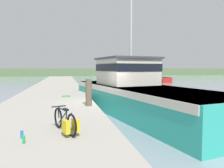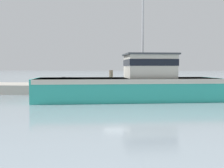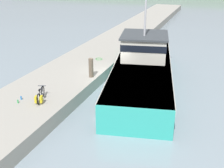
{
  "view_description": "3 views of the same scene",
  "coord_description": "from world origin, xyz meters",
  "px_view_note": "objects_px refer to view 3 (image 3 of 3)",
  "views": [
    {
      "loc": [
        -2.3,
        -11.47,
        2.65
      ],
      "look_at": [
        0.11,
        -0.41,
        1.84
      ],
      "focal_mm": 35.0,
      "sensor_mm": 36.0,
      "label": 1
    },
    {
      "loc": [
        22.05,
        1.73,
        2.38
      ],
      "look_at": [
        0.63,
        -0.6,
        1.08
      ],
      "focal_mm": 45.0,
      "sensor_mm": 36.0,
      "label": 2
    },
    {
      "loc": [
        6.47,
        -17.09,
        7.82
      ],
      "look_at": [
        0.9,
        -2.34,
        1.17
      ],
      "focal_mm": 45.0,
      "sensor_mm": 36.0,
      "label": 3
    }
  ],
  "objects_px": {
    "bicycle_touring": "(40,96)",
    "fishing_boat_main": "(143,67)",
    "mooring_post": "(91,68)",
    "water_bottle_on_curb": "(21,98)",
    "water_bottle_by_bike": "(18,101)"
  },
  "relations": [
    {
      "from": "mooring_post",
      "to": "water_bottle_by_bike",
      "type": "relative_size",
      "value": 6.76
    },
    {
      "from": "fishing_boat_main",
      "to": "mooring_post",
      "type": "bearing_deg",
      "value": -156.85
    },
    {
      "from": "bicycle_touring",
      "to": "water_bottle_by_bike",
      "type": "bearing_deg",
      "value": -169.23
    },
    {
      "from": "mooring_post",
      "to": "water_bottle_on_curb",
      "type": "xyz_separation_m",
      "value": [
        -2.26,
        -4.62,
        -0.56
      ]
    },
    {
      "from": "bicycle_touring",
      "to": "water_bottle_by_bike",
      "type": "relative_size",
      "value": 8.22
    },
    {
      "from": "bicycle_touring",
      "to": "fishing_boat_main",
      "type": "bearing_deg",
      "value": 36.86
    },
    {
      "from": "fishing_boat_main",
      "to": "bicycle_touring",
      "type": "height_order",
      "value": "fishing_boat_main"
    },
    {
      "from": "fishing_boat_main",
      "to": "water_bottle_by_bike",
      "type": "bearing_deg",
      "value": -137.54
    },
    {
      "from": "mooring_post",
      "to": "water_bottle_on_curb",
      "type": "bearing_deg",
      "value": -116.03
    },
    {
      "from": "fishing_boat_main",
      "to": "water_bottle_on_curb",
      "type": "distance_m",
      "value": 8.58
    },
    {
      "from": "water_bottle_by_bike",
      "to": "bicycle_touring",
      "type": "bearing_deg",
      "value": 31.53
    },
    {
      "from": "fishing_boat_main",
      "to": "water_bottle_by_bike",
      "type": "xyz_separation_m",
      "value": [
        -5.18,
        -7.18,
        -0.29
      ]
    },
    {
      "from": "mooring_post",
      "to": "water_bottle_on_curb",
      "type": "height_order",
      "value": "mooring_post"
    },
    {
      "from": "fishing_boat_main",
      "to": "bicycle_touring",
      "type": "distance_m",
      "value": 7.75
    },
    {
      "from": "mooring_post",
      "to": "water_bottle_by_bike",
      "type": "xyz_separation_m",
      "value": [
        -2.14,
        -5.06,
        -0.56
      ]
    }
  ]
}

